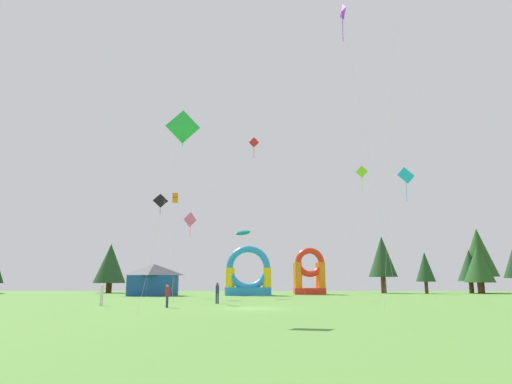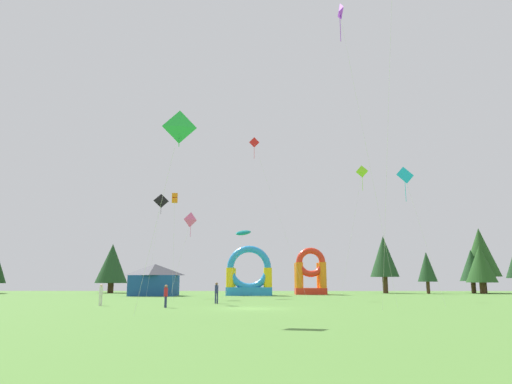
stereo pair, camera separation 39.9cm
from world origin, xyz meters
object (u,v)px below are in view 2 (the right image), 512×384
kite_lime_diamond (362,173)px  kite_pink_diamond (191,221)px  kite_purple_diamond (340,18)px  kite_black_diamond (161,201)px  kite_red_diamond (255,145)px  kite_green_diamond (179,128)px  kite_cyan_diamond (404,178)px  festival_tent (154,280)px  inflatable_blue_arch (310,276)px  inflatable_red_slide (249,278)px  kite_teal_parafoil (243,233)px  person_near_camera (217,291)px  kite_orange_box (175,198)px  person_left_edge (166,294)px  person_far_side (101,293)px

kite_lime_diamond → kite_pink_diamond: (-19.03, 0.92, -5.17)m
kite_purple_diamond → kite_black_diamond: 34.69m
kite_red_diamond → kite_green_diamond: size_ratio=1.72×
kite_cyan_diamond → festival_tent: (-26.06, 25.00, -8.12)m
kite_pink_diamond → kite_purple_diamond: kite_purple_diamond is taller
kite_black_diamond → inflatable_blue_arch: 24.75m
inflatable_blue_arch → inflatable_red_slide: bearing=-150.2°
kite_pink_diamond → kite_green_diamond: 26.60m
kite_black_diamond → inflatable_red_slide: bearing=31.5°
kite_pink_diamond → inflatable_red_slide: kite_pink_diamond is taller
kite_pink_diamond → inflatable_blue_arch: (14.91, 17.85, -5.92)m
kite_black_diamond → kite_teal_parafoil: bearing=-13.4°
kite_black_diamond → festival_tent: (-1.59, 4.77, -9.75)m
person_near_camera → inflatable_blue_arch: 30.32m
kite_lime_diamond → person_near_camera: 21.78m
kite_lime_diamond → kite_pink_diamond: kite_lime_diamond is taller
kite_lime_diamond → person_near_camera: size_ratio=8.00×
kite_lime_diamond → person_near_camera: kite_lime_diamond is taller
inflatable_red_slide → inflatable_blue_arch: 10.17m
kite_teal_parafoil → inflatable_blue_arch: size_ratio=1.21×
kite_pink_diamond → person_near_camera: bearing=-68.8°
kite_orange_box → person_left_edge: bearing=-81.8°
inflatable_blue_arch → person_far_side: bearing=-121.7°
person_far_side → inflatable_red_slide: size_ratio=0.25×
person_left_edge → kite_purple_diamond: bearing=31.3°
kite_orange_box → kite_green_diamond: kite_green_diamond is taller
kite_purple_diamond → kite_black_diamond: kite_purple_diamond is taller
kite_red_diamond → person_far_side: (-11.80, -17.47, -17.37)m
person_far_side → festival_tent: festival_tent is taller
kite_cyan_diamond → person_far_side: (-24.40, 0.15, -9.21)m
kite_orange_box → inflatable_blue_arch: (15.06, 26.79, -6.87)m
kite_lime_diamond → kite_purple_diamond: 22.94m
kite_pink_diamond → inflatable_blue_arch: kite_pink_diamond is taller
kite_cyan_diamond → inflatable_blue_arch: size_ratio=1.61×
person_left_edge → person_far_side: size_ratio=0.99×
kite_black_diamond → kite_red_diamond: bearing=-12.4°
person_left_edge → inflatable_red_slide: size_ratio=0.25×
person_near_camera → festival_tent: size_ratio=0.30×
kite_pink_diamond → person_left_edge: size_ratio=5.57×
kite_pink_diamond → festival_tent: 14.19m
kite_pink_diamond → person_far_side: 16.57m
kite_purple_diamond → kite_green_diamond: size_ratio=1.83×
kite_red_diamond → kite_pink_diamond: bearing=-153.5°
kite_teal_parafoil → person_left_edge: kite_teal_parafoil is taller
kite_cyan_diamond → person_near_camera: kite_cyan_diamond is taller
person_left_edge → inflatable_blue_arch: size_ratio=0.24×
kite_black_diamond → person_left_edge: (5.81, -22.80, -10.85)m
kite_red_diamond → kite_teal_parafoil: bearing=175.9°
kite_green_diamond → inflatable_blue_arch: 46.30m
kite_pink_diamond → kite_teal_parafoil: bearing=32.4°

